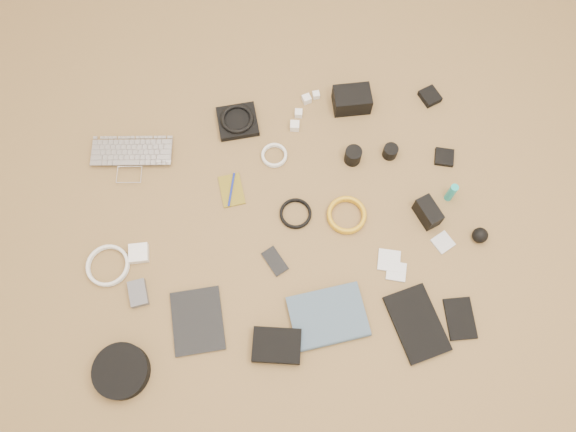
{
  "coord_description": "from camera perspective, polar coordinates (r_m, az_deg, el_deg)",
  "views": [
    {
      "loc": [
        -0.1,
        -0.65,
        1.89
      ],
      "look_at": [
        0.0,
        0.04,
        0.02
      ],
      "focal_mm": 35.0,
      "sensor_mm": 36.0,
      "label": 1
    }
  ],
  "objects": [
    {
      "name": "headphone_pouch",
      "position": [
        2.18,
        -5.14,
        9.54
      ],
      "size": [
        0.15,
        0.14,
        0.03
      ],
      "primitive_type": "cube",
      "rotation": [
        0.0,
        0.0,
        0.03
      ],
      "color": "black",
      "rests_on": "ground"
    },
    {
      "name": "power_brick",
      "position": [
        2.02,
        -14.92,
        -3.67
      ],
      "size": [
        0.07,
        0.07,
        0.03
      ],
      "primitive_type": "cube",
      "rotation": [
        0.0,
        0.0,
        -0.05
      ],
      "color": "white",
      "rests_on": "ground"
    },
    {
      "name": "cable_white_b",
      "position": [
        2.05,
        -17.78,
        -4.86
      ],
      "size": [
        0.18,
        0.18,
        0.01
      ],
      "primitive_type": "torus",
      "rotation": [
        0.0,
        0.0,
        0.2
      ],
      "color": "white",
      "rests_on": "ground"
    },
    {
      "name": "tablet",
      "position": [
        1.94,
        -9.17,
        -10.47
      ],
      "size": [
        0.17,
        0.22,
        0.01
      ],
      "primitive_type": "cube",
      "rotation": [
        0.0,
        0.0,
        0.0
      ],
      "color": "black",
      "rests_on": "ground"
    },
    {
      "name": "cable_yellow",
      "position": [
        2.02,
        5.95,
        0.02
      ],
      "size": [
        0.14,
        0.14,
        0.02
      ],
      "primitive_type": "torus",
      "rotation": [
        0.0,
        0.0,
        0.01
      ],
      "color": "gold",
      "rests_on": "ground"
    },
    {
      "name": "pen_blue",
      "position": [
        2.05,
        -5.77,
        2.7
      ],
      "size": [
        0.04,
        0.13,
        0.01
      ],
      "primitive_type": "cylinder",
      "rotation": [
        1.57,
        0.0,
        -0.28
      ],
      "color": "#13229B",
      "rests_on": "notebook_olive"
    },
    {
      "name": "notebook_black_b",
      "position": [
        2.0,
        17.08,
        -9.93
      ],
      "size": [
        0.1,
        0.15,
        0.01
      ],
      "primitive_type": "cube",
      "rotation": [
        0.0,
        0.0,
        -0.07
      ],
      "color": "black",
      "rests_on": "ground"
    },
    {
      "name": "lens_b",
      "position": [
        2.13,
        10.35,
        6.46
      ],
      "size": [
        0.06,
        0.06,
        0.05
      ],
      "primitive_type": "cylinder",
      "rotation": [
        0.0,
        0.0,
        0.09
      ],
      "color": "black",
      "rests_on": "ground"
    },
    {
      "name": "air_blower",
      "position": [
        2.07,
        18.93,
        -1.86
      ],
      "size": [
        0.07,
        0.07,
        0.06
      ],
      "primitive_type": "sphere",
      "rotation": [
        0.0,
        0.0,
        -0.28
      ],
      "color": "black",
      "rests_on": "ground"
    },
    {
      "name": "charger_c",
      "position": [
        2.23,
        2.87,
        12.18
      ],
      "size": [
        0.03,
        0.03,
        0.02
      ],
      "primitive_type": "cube",
      "rotation": [
        0.0,
        0.0,
        0.04
      ],
      "color": "white",
      "rests_on": "ground"
    },
    {
      "name": "charger_d",
      "position": [
        2.15,
        0.69,
        9.14
      ],
      "size": [
        0.04,
        0.04,
        0.03
      ],
      "primitive_type": "cube",
      "rotation": [
        0.0,
        0.0,
        -0.2
      ],
      "color": "white",
      "rests_on": "ground"
    },
    {
      "name": "flash",
      "position": [
        2.04,
        14.02,
        0.35
      ],
      "size": [
        0.09,
        0.12,
        0.08
      ],
      "primitive_type": "cube",
      "rotation": [
        0.0,
        0.0,
        0.33
      ],
      "color": "black",
      "rests_on": "ground"
    },
    {
      "name": "phone",
      "position": [
        1.96,
        -1.34,
        -4.61
      ],
      "size": [
        0.09,
        0.11,
        0.01
      ],
      "primitive_type": "cube",
      "rotation": [
        0.0,
        0.0,
        0.43
      ],
      "color": "black",
      "rests_on": "ground"
    },
    {
      "name": "lens_a",
      "position": [
        2.09,
        6.62,
        6.11
      ],
      "size": [
        0.06,
        0.06,
        0.07
      ],
      "primitive_type": "cylinder",
      "rotation": [
        0.0,
        0.0,
        0.05
      ],
      "color": "black",
      "rests_on": "ground"
    },
    {
      "name": "charger_a",
      "position": [
        2.19,
        1.08,
        10.39
      ],
      "size": [
        0.03,
        0.03,
        0.03
      ],
      "primitive_type": "cube",
      "rotation": [
        0.0,
        0.0,
        -0.21
      ],
      "color": "white",
      "rests_on": "ground"
    },
    {
      "name": "lens_cleaner",
      "position": [
        2.08,
        16.25,
        2.3
      ],
      "size": [
        0.03,
        0.03,
        0.1
      ],
      "primitive_type": "cylinder",
      "rotation": [
        0.0,
        0.0,
        0.19
      ],
      "color": "#1AAAA7",
      "rests_on": "ground"
    },
    {
      "name": "cable_black",
      "position": [
        2.01,
        0.77,
        0.2
      ],
      "size": [
        0.12,
        0.12,
        0.01
      ],
      "primitive_type": "torus",
      "rotation": [
        0.0,
        0.0,
        -0.02
      ],
      "color": "black",
      "rests_on": "ground"
    },
    {
      "name": "notebook_black_a",
      "position": [
        1.95,
        12.96,
        -10.59
      ],
      "size": [
        0.19,
        0.26,
        0.02
      ],
      "primitive_type": "cube",
      "rotation": [
        0.0,
        0.0,
        0.19
      ],
      "color": "black",
      "rests_on": "ground"
    },
    {
      "name": "laptop",
      "position": [
        2.17,
        -15.64,
        5.27
      ],
      "size": [
        0.33,
        0.25,
        0.02
      ],
      "primitive_type": "imported",
      "rotation": [
        0.0,
        0.0,
        -0.15
      ],
      "color": "#BCBCC0",
      "rests_on": "ground"
    },
    {
      "name": "charger_b",
      "position": [
        2.22,
        1.9,
        11.79
      ],
      "size": [
        0.04,
        0.04,
        0.03
      ],
      "primitive_type": "cube",
      "rotation": [
        0.0,
        0.0,
        0.24
      ],
      "color": "white",
      "rests_on": "ground"
    },
    {
      "name": "card_reader",
      "position": [
        2.18,
        15.59,
        5.78
      ],
      "size": [
        0.09,
        0.09,
        0.02
      ],
      "primitive_type": "cube",
      "rotation": [
        0.0,
        0.0,
        -0.31
      ],
      "color": "black",
      "rests_on": "ground"
    },
    {
      "name": "filter_case_left",
      "position": [
        1.99,
        10.22,
        -4.47
      ],
      "size": [
        0.1,
        0.1,
        0.01
      ],
      "primitive_type": "cube",
      "rotation": [
        0.0,
        0.0,
        -0.29
      ],
      "color": "silver",
      "rests_on": "ground"
    },
    {
      "name": "paperback",
      "position": [
        1.9,
        4.8,
        -12.84
      ],
      "size": [
        0.26,
        0.2,
        0.02
      ],
      "primitive_type": "imported",
      "rotation": [
        0.0,
        0.0,
        1.64
      ],
      "color": "#3F566A",
      "rests_on": "ground"
    },
    {
      "name": "filter_case_mid",
      "position": [
        1.98,
        10.93,
        -5.56
      ],
      "size": [
        0.08,
        0.08,
        0.01
      ],
      "primitive_type": "cube",
      "rotation": [
        0.0,
        0.0,
        -0.32
      ],
      "color": "silver",
      "rests_on": "ground"
    },
    {
      "name": "lens_pouch",
      "position": [
        2.29,
        14.22,
        11.7
      ],
      "size": [
        0.09,
        0.09,
        0.03
      ],
      "primitive_type": "cube",
      "rotation": [
        0.0,
        0.0,
        0.34
      ],
      "color": "black",
      "rests_on": "ground"
    },
    {
      "name": "headphones",
      "position": [
        2.16,
        -5.19,
        9.82
      ],
      "size": [
        0.13,
        0.13,
        0.02
      ],
      "primitive_type": "torus",
      "rotation": [
        0.0,
        0.0,
        -0.06
      ],
      "color": "black",
      "rests_on": "headphone_pouch"
    },
    {
      "name": "dslr_camera",
      "position": [
        2.2,
        6.5,
        11.66
      ],
      "size": [
        0.14,
        0.1,
        0.08
      ],
      "primitive_type": "cube",
      "rotation": [
        0.0,
        0.0,
        -0.04
      ],
      "color": "black",
      "rests_on": "ground"
    },
    {
      "name": "battery_charger",
      "position": [
        1.99,
        -14.98,
        -7.59
      ],
      "size": [
        0.07,
        0.09,
        0.03
      ],
      "primitive_type": "cube",
      "rotation": [
        0.0,
        0.0,
        0.1
      ],
      "color": "#58585D",
      "rests_on": "ground"
    },
    {
      "name": "filter_case_right",
      "position": [
        2.05,
        15.46,
        -2.61
      ],
      "size": [
        0.09,
        0.09,
        0.01
      ],
      "primitive_type": "cube",
      "rotation": [
        0.0,
        0.0,
        0.44
      ],
      "color": "silver",
      "rests_on": "ground"
    },
    {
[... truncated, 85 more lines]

